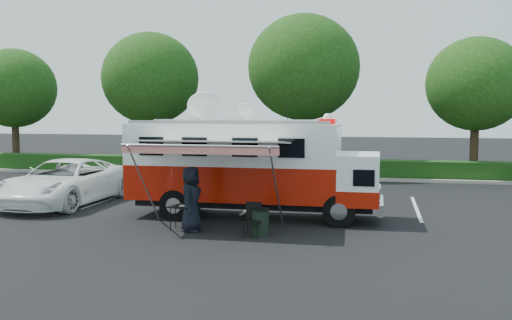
{
  "coord_description": "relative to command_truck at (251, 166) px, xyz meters",
  "views": [
    {
      "loc": [
        4.08,
        -18.5,
        3.6
      ],
      "look_at": [
        0.0,
        0.5,
        1.9
      ],
      "focal_mm": 40.0,
      "sensor_mm": 36.0,
      "label": 1
    }
  ],
  "objects": [
    {
      "name": "command_truck",
      "position": [
        0.0,
        0.0,
        0.0
      ],
      "size": [
        8.43,
        2.32,
        4.05
      ],
      "color": "black",
      "rests_on": "ground_plane"
    },
    {
      "name": "awning",
      "position": [
        -0.75,
        -2.41,
        0.87
      ],
      "size": [
        4.6,
        2.39,
        2.78
      ],
      "color": "silver",
      "rests_on": "ground_plane"
    },
    {
      "name": "ground_plane",
      "position": [
        0.07,
        0.0,
        -1.73
      ],
      "size": [
        120.0,
        120.0,
        0.0
      ],
      "primitive_type": "plane",
      "color": "black",
      "rests_on": "ground"
    },
    {
      "name": "white_suv",
      "position": [
        -7.51,
        1.07,
        -1.73
      ],
      "size": [
        3.01,
        6.28,
        1.73
      ],
      "primitive_type": "imported",
      "rotation": [
        0.0,
        0.0,
        -0.02
      ],
      "color": "white",
      "rests_on": "ground_plane"
    },
    {
      "name": "stall_lines",
      "position": [
        -0.43,
        3.0,
        -1.73
      ],
      "size": [
        24.12,
        5.5,
        0.01
      ],
      "color": "silver",
      "rests_on": "ground_plane"
    },
    {
      "name": "person",
      "position": [
        -1.24,
        -2.56,
        -1.73
      ],
      "size": [
        0.65,
        0.97,
        1.94
      ],
      "primitive_type": "imported",
      "rotation": [
        0.0,
        0.0,
        1.61
      ],
      "color": "black",
      "rests_on": "ground_plane"
    },
    {
      "name": "folding_table",
      "position": [
        -1.51,
        -2.42,
        -1.05
      ],
      "size": [
        0.99,
        0.82,
        0.73
      ],
      "color": "black",
      "rests_on": "ground_plane"
    },
    {
      "name": "folding_chair",
      "position": [
        0.71,
        -2.86,
        -1.15
      ],
      "size": [
        0.54,
        0.56,
        0.99
      ],
      "color": "black",
      "rests_on": "ground_plane"
    },
    {
      "name": "trash_bin",
      "position": [
        0.89,
        -2.71,
        -1.33
      ],
      "size": [
        0.53,
        0.53,
        0.79
      ],
      "color": "black",
      "rests_on": "ground_plane"
    },
    {
      "name": "back_border",
      "position": [
        1.22,
        12.9,
        3.27
      ],
      "size": [
        60.0,
        6.14,
        8.87
      ],
      "color": "#9E998E",
      "rests_on": "ground_plane"
    }
  ]
}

